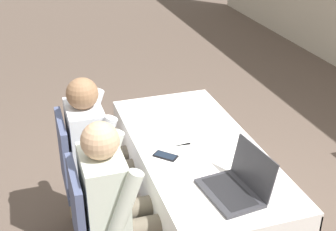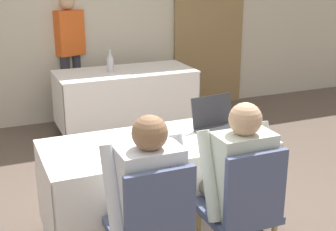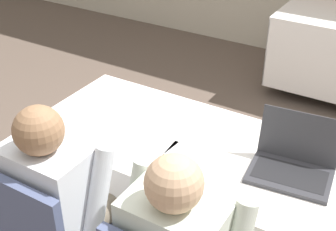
{
  "view_description": "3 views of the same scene",
  "coord_description": "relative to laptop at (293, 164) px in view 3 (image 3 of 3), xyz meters",
  "views": [
    {
      "loc": [
        2.34,
        -0.95,
        2.25
      ],
      "look_at": [
        0.0,
        -0.2,
        0.99
      ],
      "focal_mm": 50.0,
      "sensor_mm": 36.0,
      "label": 1
    },
    {
      "loc": [
        -1.13,
        -2.87,
        1.93
      ],
      "look_at": [
        0.0,
        -0.2,
        0.99
      ],
      "focal_mm": 50.0,
      "sensor_mm": 36.0,
      "label": 2
    },
    {
      "loc": [
        0.9,
        -1.67,
        2.04
      ],
      "look_at": [
        0.0,
        -0.2,
        0.99
      ],
      "focal_mm": 50.0,
      "sensor_mm": 36.0,
      "label": 3
    }
  ],
  "objects": [
    {
      "name": "person_checkered_shirt",
      "position": [
        -0.81,
        -0.6,
        -0.13
      ],
      "size": [
        0.5,
        0.52,
        1.17
      ],
      "rotation": [
        0.0,
        0.0,
        3.14
      ],
      "color": "#665B4C",
      "rests_on": "ground_plane"
    },
    {
      "name": "conference_table_near",
      "position": [
        -0.51,
        -0.02,
        -0.23
      ],
      "size": [
        1.61,
        0.74,
        0.74
      ],
      "color": "white",
      "rests_on": "ground_plane"
    },
    {
      "name": "paper_centre_table",
      "position": [
        -0.66,
        -0.19,
        -0.05
      ],
      "size": [
        0.24,
        0.31,
        0.0
      ],
      "rotation": [
        0.0,
        0.0,
        -0.1
      ],
      "color": "white",
      "rests_on": "conference_table_near"
    },
    {
      "name": "cell_phone",
      "position": [
        -0.46,
        -0.25,
        -0.04
      ],
      "size": [
        0.15,
        0.15,
        0.01
      ],
      "rotation": [
        0.0,
        0.0,
        -0.8
      ],
      "color": "black",
      "rests_on": "conference_table_near"
    },
    {
      "name": "laptop",
      "position": [
        0.0,
        0.0,
        0.0
      ],
      "size": [
        0.39,
        0.32,
        0.25
      ],
      "rotation": [
        0.0,
        0.0,
        0.11
      ],
      "color": "#333338",
      "rests_on": "conference_table_near"
    },
    {
      "name": "paper_beside_laptop",
      "position": [
        -0.46,
        -0.05,
        -0.05
      ],
      "size": [
        0.23,
        0.31,
        0.0
      ],
      "rotation": [
        0.0,
        0.0,
        0.07
      ],
      "color": "white",
      "rests_on": "conference_table_near"
    }
  ]
}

